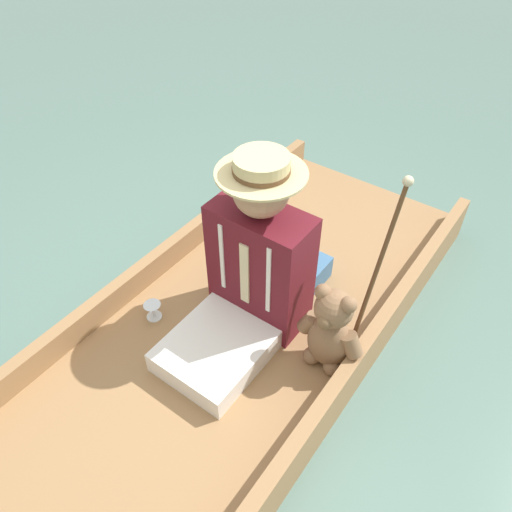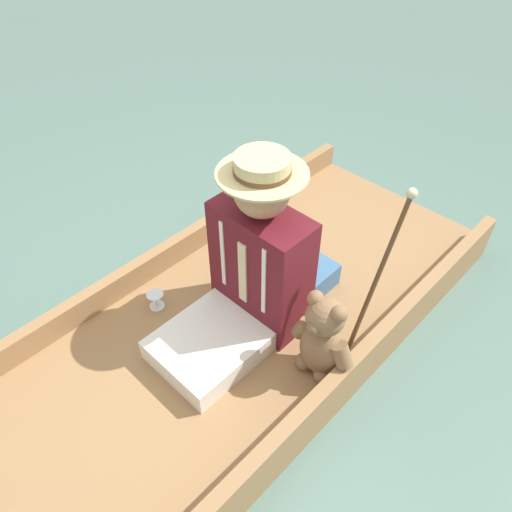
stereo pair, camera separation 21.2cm
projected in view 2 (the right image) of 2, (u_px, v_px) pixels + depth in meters
ground_plane at (238, 341)px, 2.45m from camera, size 16.00×16.00×0.00m
punt_boat at (237, 331)px, 2.40m from camera, size 1.17×2.84×0.27m
seat_cushion at (295, 269)px, 2.54m from camera, size 0.37×0.26×0.13m
seated_person at (251, 270)px, 2.15m from camera, size 0.44×0.74×0.87m
teddy_bear at (322, 339)px, 2.04m from camera, size 0.31×0.18×0.44m
wine_glass at (156, 298)px, 2.40m from camera, size 0.08×0.08×0.09m
walking_cane at (381, 267)px, 1.98m from camera, size 0.04×0.30×0.79m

